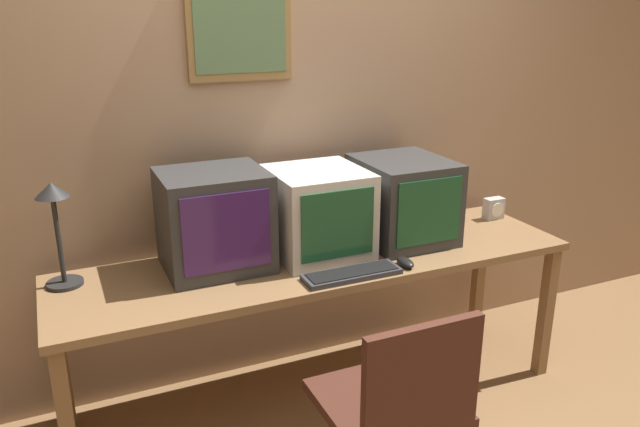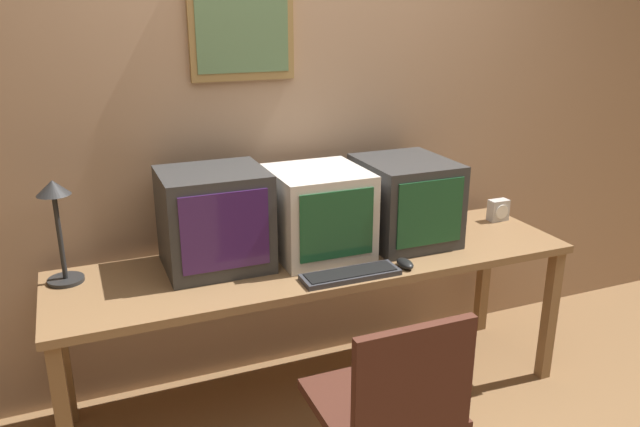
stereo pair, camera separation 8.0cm
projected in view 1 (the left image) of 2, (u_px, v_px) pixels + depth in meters
The scene contains 9 objects.
wall_back at pixel (284, 118), 3.00m from camera, with size 8.00×0.08×2.60m.
desk at pixel (320, 272), 2.84m from camera, with size 2.35×0.64×0.73m.
monitor_left at pixel (215, 220), 2.66m from camera, with size 0.44×0.39×0.43m.
monitor_center at pixel (318, 212), 2.82m from camera, with size 0.41×0.43×0.39m.
monitor_right at pixel (403, 200), 2.99m from camera, with size 0.40×0.46×0.40m.
keyboard_main at pixel (352, 274), 2.62m from camera, with size 0.42×0.13×0.03m.
mouse_near_keyboard at pixel (405, 263), 2.73m from camera, with size 0.06×0.11×0.04m.
desk_clock at pixel (494, 208), 3.32m from camera, with size 0.10×0.06×0.11m.
desk_lamp at pixel (55, 216), 2.46m from camera, with size 0.15×0.15×0.44m.
Camera 1 is at (-1.06, -1.48, 1.83)m, focal length 35.00 mm.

